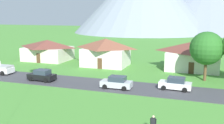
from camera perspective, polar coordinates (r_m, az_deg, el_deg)
road_strip at (r=36.36m, az=1.00°, el=-5.34°), size 160.00×6.26×0.08m
mountain_east_ridge at (r=173.25m, az=20.72°, el=11.62°), size 107.38×107.38×30.54m
house_left_center at (r=50.33m, az=-1.39°, el=2.28°), size 9.09×6.89×5.34m
house_right_center at (r=58.31m, az=-14.01°, el=2.66°), size 10.07×7.73×4.46m
house_rightmost at (r=48.65m, az=17.35°, el=1.42°), size 9.75×7.30×5.18m
tree_center at (r=41.01m, az=20.18°, el=2.85°), size 4.99×4.99×7.48m
parked_car_white_west_end at (r=35.48m, az=13.85°, el=-4.68°), size 4.28×2.23×1.68m
parked_car_silver_mid_west at (r=35.04m, az=1.04°, el=-4.56°), size 4.21×2.10×1.68m
parked_car_black_mid_east at (r=40.44m, az=-15.24°, el=-2.88°), size 4.28×2.24×1.68m
watcher_person at (r=22.53m, az=9.09°, el=-13.46°), size 0.56×0.24×1.68m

